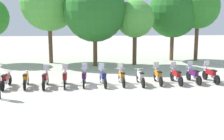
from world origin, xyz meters
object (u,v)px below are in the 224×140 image
at_px(tree_5, 198,7).
at_px(motorcycle_0, 6,80).
at_px(motorcycle_11, 211,74).
at_px(motorcycle_1, 26,79).
at_px(motorcycle_7, 140,77).
at_px(tree_2, 95,11).
at_px(tree_3, 135,19).
at_px(motorcycle_2, 45,79).
at_px(motorcycle_3, 65,78).
at_px(motorcycle_5, 103,78).
at_px(tree_1, 49,2).
at_px(tree_4, 173,12).
at_px(motorcycle_4, 84,77).
at_px(motorcycle_8, 158,76).
at_px(motorcycle_6, 122,77).
at_px(motorcycle_10, 193,75).
at_px(motorcycle_9, 176,76).

bearing_deg(tree_5, motorcycle_0, -147.30).
bearing_deg(motorcycle_11, motorcycle_1, 84.48).
bearing_deg(motorcycle_0, motorcycle_7, -87.29).
height_order(motorcycle_0, motorcycle_7, same).
height_order(tree_2, tree_3, tree_2).
relative_size(motorcycle_2, motorcycle_3, 1.00).
bearing_deg(motorcycle_5, tree_1, 18.47).
distance_m(tree_3, tree_4, 4.57).
bearing_deg(motorcycle_0, motorcycle_4, -84.98).
bearing_deg(motorcycle_8, motorcycle_11, -88.21).
relative_size(motorcycle_2, tree_1, 0.27).
xyz_separation_m(motorcycle_8, tree_2, (-4.11, 6.93, 4.24)).
height_order(motorcycle_3, motorcycle_6, same).
bearing_deg(motorcycle_4, motorcycle_10, -86.49).
xyz_separation_m(motorcycle_4, tree_2, (0.77, 7.14, 4.24)).
bearing_deg(motorcycle_8, motorcycle_4, 90.75).
xyz_separation_m(motorcycle_8, tree_5, (5.66, 9.33, 4.58)).
xyz_separation_m(motorcycle_7, motorcycle_11, (4.87, 0.52, 0.01)).
height_order(motorcycle_11, tree_5, tree_5).
xyz_separation_m(motorcycle_1, tree_4, (11.86, 10.01, 4.09)).
bearing_deg(motorcycle_9, motorcycle_7, 90.49).
xyz_separation_m(motorcycle_1, motorcycle_6, (6.09, 0.31, 0.01)).
xyz_separation_m(motorcycle_2, motorcycle_6, (4.87, 0.39, 0.00)).
height_order(motorcycle_2, motorcycle_11, same).
distance_m(motorcycle_1, motorcycle_4, 3.67).
relative_size(motorcycle_6, motorcycle_9, 1.00).
distance_m(motorcycle_4, motorcycle_11, 8.53).
relative_size(motorcycle_1, tree_2, 0.30).
bearing_deg(motorcycle_3, motorcycle_1, 88.24).
relative_size(tree_3, tree_5, 0.80).
relative_size(motorcycle_8, tree_3, 0.38).
xyz_separation_m(motorcycle_2, motorcycle_5, (3.65, 0.23, 0.00)).
xyz_separation_m(motorcycle_4, motorcycle_8, (4.87, 0.21, 0.00)).
relative_size(motorcycle_10, tree_4, 0.31).
bearing_deg(tree_3, tree_1, 169.42).
height_order(tree_2, tree_4, tree_2).
relative_size(motorcycle_1, motorcycle_4, 1.00).
bearing_deg(motorcycle_9, tree_2, 31.92).
xyz_separation_m(motorcycle_1, motorcycle_5, (4.87, 0.15, 0.01)).
xyz_separation_m(motorcycle_1, motorcycle_7, (7.31, 0.17, 0.00)).
relative_size(motorcycle_9, tree_1, 0.27).
height_order(motorcycle_4, tree_3, tree_3).
distance_m(motorcycle_7, tree_4, 11.58).
height_order(motorcycle_2, motorcycle_4, same).
distance_m(motorcycle_7, tree_3, 8.39).
xyz_separation_m(motorcycle_4, tree_3, (4.27, 7.49, 3.54)).
height_order(motorcycle_10, motorcycle_11, same).
distance_m(motorcycle_6, tree_3, 8.44).
relative_size(tree_3, tree_4, 0.82).
xyz_separation_m(motorcycle_4, motorcycle_6, (2.43, 0.05, 0.00)).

